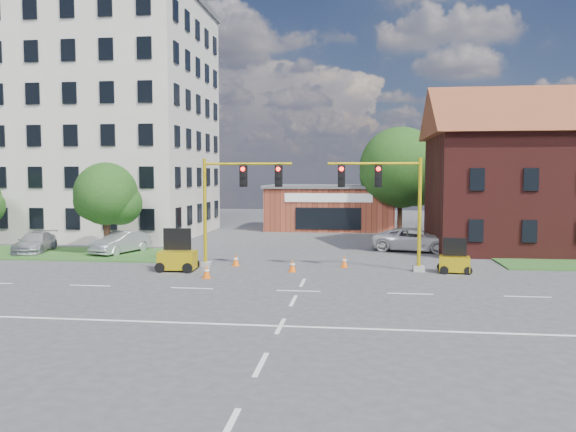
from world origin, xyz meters
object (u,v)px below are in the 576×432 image
at_px(trailer_west, 178,258).
at_px(pickup_white, 415,240).
at_px(trailer_east, 454,262).
at_px(signal_mast_west, 233,199).
at_px(signal_mast_east, 389,200).

xyz_separation_m(trailer_west, pickup_white, (13.78, 9.68, 0.10)).
bearing_deg(trailer_east, trailer_west, -167.72).
height_order(signal_mast_west, trailer_east, signal_mast_west).
relative_size(signal_mast_east, trailer_west, 2.76).
bearing_deg(pickup_white, signal_mast_east, 177.50).
height_order(trailer_west, trailer_east, trailer_west).
xyz_separation_m(signal_mast_east, trailer_east, (3.50, -0.24, -3.36)).
bearing_deg(trailer_west, signal_mast_east, 3.36).
height_order(signal_mast_west, signal_mast_east, same).
bearing_deg(signal_mast_east, trailer_east, -3.89).
bearing_deg(signal_mast_west, trailer_west, -153.37).
bearing_deg(signal_mast_west, signal_mast_east, 0.00).
relative_size(signal_mast_east, pickup_white, 1.08).
xyz_separation_m(signal_mast_west, pickup_white, (10.96, 8.26, -3.12)).
xyz_separation_m(trailer_east, pickup_white, (-1.26, 8.50, 0.23)).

